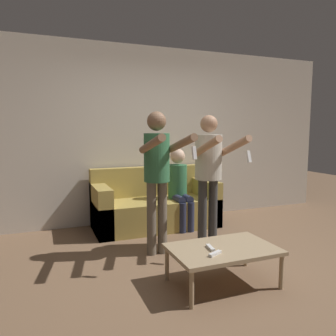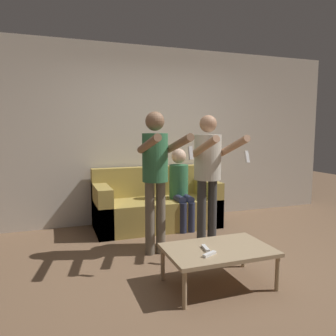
% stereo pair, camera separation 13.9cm
% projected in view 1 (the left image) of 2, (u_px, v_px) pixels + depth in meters
% --- Properties ---
extents(ground_plane, '(14.00, 14.00, 0.00)m').
position_uv_depth(ground_plane, '(213.00, 268.00, 3.41)').
color(ground_plane, brown).
extents(wall_back, '(6.40, 0.06, 2.70)m').
position_uv_depth(wall_back, '(151.00, 135.00, 5.14)').
color(wall_back, beige).
rests_on(wall_back, ground_plane).
extents(couch, '(1.80, 0.78, 0.87)m').
position_uv_depth(couch, '(155.00, 207.00, 4.85)').
color(couch, '#AD9347').
rests_on(couch, ground_plane).
extents(person_standing_left, '(0.41, 0.80, 1.64)m').
position_uv_depth(person_standing_left, '(158.00, 167.00, 3.67)').
color(person_standing_left, '#6B6051').
rests_on(person_standing_left, ground_plane).
extents(person_standing_right, '(0.44, 0.75, 1.61)m').
position_uv_depth(person_standing_right, '(209.00, 166.00, 3.92)').
color(person_standing_right, '#383838').
rests_on(person_standing_right, ground_plane).
extents(person_seated, '(0.28, 0.51, 1.16)m').
position_uv_depth(person_seated, '(179.00, 185.00, 4.77)').
color(person_seated, '#282D47').
rests_on(person_seated, ground_plane).
extents(coffee_table, '(0.98, 0.63, 0.36)m').
position_uv_depth(coffee_table, '(223.00, 251.00, 3.02)').
color(coffee_table, tan).
rests_on(coffee_table, ground_plane).
extents(remote_near, '(0.15, 0.10, 0.02)m').
position_uv_depth(remote_near, '(215.00, 254.00, 2.84)').
color(remote_near, white).
rests_on(remote_near, coffee_table).
extents(remote_far, '(0.06, 0.15, 0.02)m').
position_uv_depth(remote_far, '(210.00, 248.00, 2.98)').
color(remote_far, white).
rests_on(remote_far, coffee_table).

